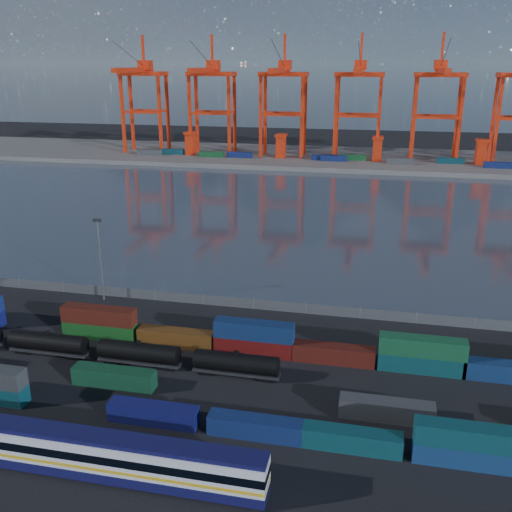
# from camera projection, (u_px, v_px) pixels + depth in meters

# --- Properties ---
(ground) EXTENTS (700.00, 700.00, 0.00)m
(ground) POSITION_uv_depth(u_px,v_px,m) (212.00, 385.00, 82.92)
(ground) COLOR black
(ground) RESTS_ON ground
(harbor_water) EXTENTS (700.00, 700.00, 0.00)m
(harbor_water) POSITION_uv_depth(u_px,v_px,m) (307.00, 212.00, 180.12)
(harbor_water) COLOR #343F4B
(harbor_water) RESTS_ON ground
(far_quay) EXTENTS (700.00, 70.00, 2.00)m
(far_quay) POSITION_uv_depth(u_px,v_px,m) (335.00, 158.00, 277.01)
(far_quay) COLOR #514F4C
(far_quay) RESTS_ON ground
(container_row_south) EXTENTS (139.99, 2.44, 5.19)m
(container_row_south) POSITION_uv_depth(u_px,v_px,m) (254.00, 422.00, 71.06)
(container_row_south) COLOR #3E4143
(container_row_south) RESTS_ON ground
(container_row_mid) EXTENTS (141.89, 2.51, 2.67)m
(container_row_mid) POSITION_uv_depth(u_px,v_px,m) (224.00, 390.00, 79.19)
(container_row_mid) COLOR #464A4C
(container_row_mid) RESTS_ON ground
(container_row_north) EXTENTS (141.79, 2.61, 5.56)m
(container_row_north) POSITION_uv_depth(u_px,v_px,m) (268.00, 342.00, 90.86)
(container_row_north) COLOR navy
(container_row_north) RESTS_ON ground
(tanker_string) EXTENTS (90.76, 2.85, 4.08)m
(tanker_string) POSITION_uv_depth(u_px,v_px,m) (5.00, 338.00, 92.61)
(tanker_string) COLOR black
(tanker_string) RESTS_ON ground
(waterfront_fence) EXTENTS (160.12, 0.12, 2.20)m
(waterfront_fence) POSITION_uv_depth(u_px,v_px,m) (254.00, 304.00, 108.52)
(waterfront_fence) COLOR #595B5E
(waterfront_fence) RESTS_ON ground
(yard_light_mast) EXTENTS (1.60, 0.40, 16.60)m
(yard_light_mast) POSITION_uv_depth(u_px,v_px,m) (100.00, 255.00, 110.09)
(yard_light_mast) COLOR slate
(yard_light_mast) RESTS_ON ground
(gantry_cranes) EXTENTS (197.21, 42.64, 57.74)m
(gantry_cranes) POSITION_uv_depth(u_px,v_px,m) (321.00, 85.00, 261.50)
(gantry_cranes) COLOR red
(gantry_cranes) RESTS_ON ground
(quay_containers) EXTENTS (172.58, 10.99, 2.60)m
(quay_containers) POSITION_uv_depth(u_px,v_px,m) (309.00, 157.00, 265.04)
(quay_containers) COLOR navy
(quay_containers) RESTS_ON far_quay
(straddle_carriers) EXTENTS (140.00, 7.00, 11.10)m
(straddle_carriers) POSITION_uv_depth(u_px,v_px,m) (328.00, 147.00, 266.08)
(straddle_carriers) COLOR red
(straddle_carriers) RESTS_ON far_quay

